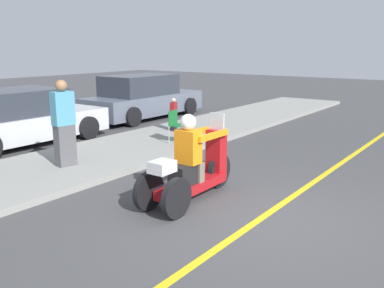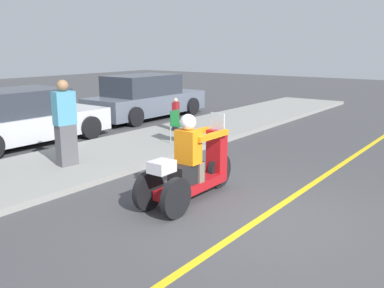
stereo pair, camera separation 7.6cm
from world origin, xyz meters
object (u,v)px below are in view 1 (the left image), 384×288
at_px(folding_chair_curbside, 177,123).
at_px(parked_car_lot_right, 143,98).
at_px(spectator_with_child, 64,125).
at_px(spectator_end_of_line, 174,115).
at_px(motorcycle_trike, 192,169).
at_px(parked_car_lot_far, 17,119).

distance_m(folding_chair_curbside, parked_car_lot_right, 4.74).
bearing_deg(spectator_with_child, spectator_end_of_line, 7.31).
bearing_deg(motorcycle_trike, parked_car_lot_far, 83.38).
bearing_deg(spectator_with_child, folding_chair_curbside, -9.25).
bearing_deg(parked_car_lot_far, spectator_with_child, -105.63).
xyz_separation_m(motorcycle_trike, parked_car_lot_far, (0.71, 6.16, 0.15)).
relative_size(spectator_with_child, parked_car_lot_right, 0.37).
xyz_separation_m(folding_chair_curbside, parked_car_lot_right, (2.86, 3.79, 0.10)).
height_order(parked_car_lot_far, parked_car_lot_right, parked_car_lot_right).
height_order(motorcycle_trike, spectator_end_of_line, motorcycle_trike).
xyz_separation_m(spectator_with_child, folding_chair_curbside, (3.09, -0.50, -0.35)).
distance_m(motorcycle_trike, folding_chair_curbside, 3.95).
height_order(spectator_with_child, parked_car_lot_right, spectator_with_child).
bearing_deg(spectator_with_child, parked_car_lot_right, 28.89).
bearing_deg(parked_car_lot_right, spectator_end_of_line, -121.51).
height_order(spectator_end_of_line, parked_car_lot_right, parked_car_lot_right).
xyz_separation_m(motorcycle_trike, spectator_with_child, (-0.13, 3.12, 0.43)).
relative_size(spectator_with_child, folding_chair_curbside, 2.15).
height_order(motorcycle_trike, folding_chair_curbside, motorcycle_trike).
xyz_separation_m(spectator_end_of_line, parked_car_lot_right, (1.68, 2.73, 0.15)).
height_order(spectator_with_child, folding_chair_curbside, spectator_with_child).
relative_size(spectator_end_of_line, folding_chair_curbside, 1.17).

